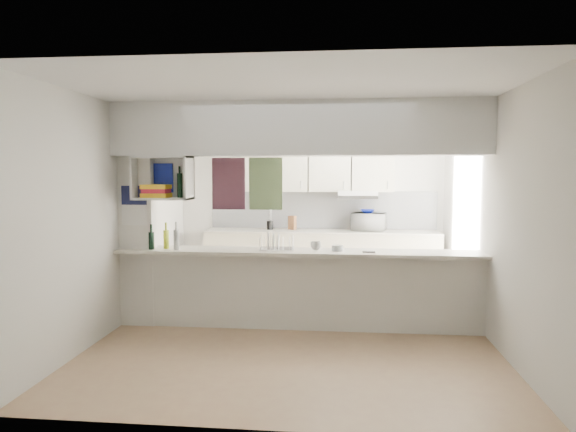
# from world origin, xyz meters

# --- Properties ---
(floor) EXTENTS (4.80, 4.80, 0.00)m
(floor) POSITION_xyz_m (0.00, 0.00, 0.00)
(floor) COLOR #A37C5F
(floor) RESTS_ON ground
(ceiling) EXTENTS (4.80, 4.80, 0.00)m
(ceiling) POSITION_xyz_m (0.00, 0.00, 2.60)
(ceiling) COLOR white
(ceiling) RESTS_ON wall_back
(wall_back) EXTENTS (4.20, 0.00, 4.20)m
(wall_back) POSITION_xyz_m (0.00, 2.40, 1.30)
(wall_back) COLOR silver
(wall_back) RESTS_ON floor
(wall_left) EXTENTS (0.00, 4.80, 4.80)m
(wall_left) POSITION_xyz_m (-2.10, 0.00, 1.30)
(wall_left) COLOR silver
(wall_left) RESTS_ON floor
(wall_right) EXTENTS (0.00, 4.80, 4.80)m
(wall_right) POSITION_xyz_m (2.10, 0.00, 1.30)
(wall_right) COLOR silver
(wall_right) RESTS_ON floor
(servery_partition) EXTENTS (4.20, 0.50, 2.60)m
(servery_partition) POSITION_xyz_m (-0.17, 0.00, 1.66)
(servery_partition) COLOR silver
(servery_partition) RESTS_ON floor
(cubby_shelf) EXTENTS (0.65, 0.35, 0.50)m
(cubby_shelf) POSITION_xyz_m (-1.57, -0.06, 1.71)
(cubby_shelf) COLOR white
(cubby_shelf) RESTS_ON bulkhead
(kitchen_run) EXTENTS (3.60, 0.63, 2.24)m
(kitchen_run) POSITION_xyz_m (0.16, 2.14, 0.83)
(kitchen_run) COLOR beige
(kitchen_run) RESTS_ON floor
(microwave) EXTENTS (0.57, 0.45, 0.27)m
(microwave) POSITION_xyz_m (0.93, 2.14, 1.06)
(microwave) COLOR white
(microwave) RESTS_ON bench_top
(bowl) EXTENTS (0.22, 0.22, 0.05)m
(bowl) POSITION_xyz_m (0.90, 2.15, 1.22)
(bowl) COLOR navy
(bowl) RESTS_ON microwave
(dish_rack) EXTENTS (0.41, 0.32, 0.21)m
(dish_rack) POSITION_xyz_m (-0.25, 0.03, 1.00)
(dish_rack) COLOR silver
(dish_rack) RESTS_ON breakfast_bar
(cup) EXTENTS (0.13, 0.13, 0.09)m
(cup) POSITION_xyz_m (0.21, -0.04, 0.98)
(cup) COLOR white
(cup) RESTS_ON dish_rack
(wine_bottles) EXTENTS (0.36, 0.14, 0.32)m
(wine_bottles) POSITION_xyz_m (-1.54, -0.08, 1.04)
(wine_bottles) COLOR black
(wine_bottles) RESTS_ON breakfast_bar
(plastic_tubs) EXTENTS (0.48, 0.17, 0.06)m
(plastic_tubs) POSITION_xyz_m (0.49, -0.01, 0.95)
(plastic_tubs) COLOR silver
(plastic_tubs) RESTS_ON breakfast_bar
(utensil_jar) EXTENTS (0.10, 0.10, 0.14)m
(utensil_jar) POSITION_xyz_m (-0.62, 2.15, 0.99)
(utensil_jar) COLOR black
(utensil_jar) RESTS_ON bench_top
(knife_block) EXTENTS (0.14, 0.12, 0.22)m
(knife_block) POSITION_xyz_m (-0.27, 2.18, 1.03)
(knife_block) COLOR brown
(knife_block) RESTS_ON bench_top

